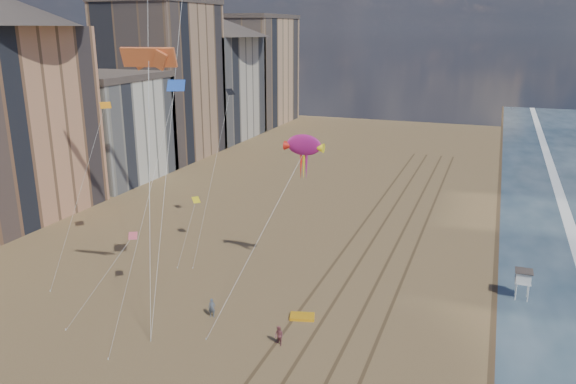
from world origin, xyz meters
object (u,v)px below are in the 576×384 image
object	(u,v)px
lifeguard_stand	(523,277)
grounded_kite	(302,317)
kite_flyer_a	(212,308)
kite_flyer_b	(279,336)
show_kite	(304,145)

from	to	relation	value
lifeguard_stand	grounded_kite	distance (m)	20.49
kite_flyer_a	kite_flyer_b	size ratio (longest dim) A/B	1.03
lifeguard_stand	show_kite	xyz separation A→B (m)	(-19.91, -3.47, 11.34)
kite_flyer_b	show_kite	bearing A→B (deg)	127.36
show_kite	kite_flyer_b	size ratio (longest dim) A/B	11.55
grounded_kite	kite_flyer_b	xyz separation A→B (m)	(-0.31, -4.65, 0.68)
lifeguard_stand	grounded_kite	world-z (taller)	lifeguard_stand
grounded_kite	kite_flyer_b	size ratio (longest dim) A/B	1.30
grounded_kite	show_kite	bearing A→B (deg)	93.81
grounded_kite	show_kite	xyz separation A→B (m)	(-2.36, 6.92, 13.36)
lifeguard_stand	show_kite	bearing A→B (deg)	-170.11
grounded_kite	kite_flyer_a	world-z (taller)	kite_flyer_a
lifeguard_stand	kite_flyer_b	distance (m)	23.39
lifeguard_stand	show_kite	world-z (taller)	show_kite
lifeguard_stand	show_kite	distance (m)	23.17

